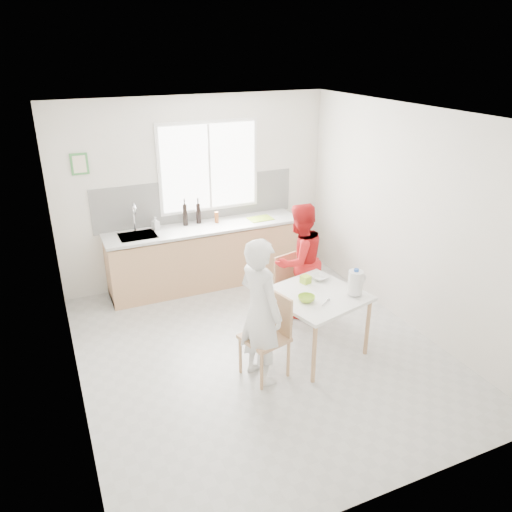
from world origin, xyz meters
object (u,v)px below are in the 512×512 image
Objects in this scene: person_red at (299,261)px; bowl_white at (319,277)px; chair_left at (269,332)px; bowl_green at (306,298)px; dining_table at (316,300)px; person_white at (260,311)px; wine_bottle_a at (185,215)px; milk_jug at (356,282)px; chair_far at (290,283)px; wine_bottle_b at (198,213)px.

bowl_white is at bearing 74.19° from person_red.
person_red is at bearing 124.16° from chair_left.
dining_table is at bearing 28.49° from bowl_green.
person_white is 5.02× the size of wine_bottle_a.
milk_jug is 2.80m from wine_bottle_a.
chair_left reaches higher than bowl_white.
dining_table is 0.49m from milk_jug.
wine_bottle_a reaches higher than bowl_green.
wine_bottle_b is (-0.75, 1.47, 0.62)m from chair_far.
bowl_green is 0.59m from milk_jug.
chair_far is 4.34× the size of bowl_green.
milk_jug is (0.38, -0.19, 0.24)m from dining_table.
person_white reaches higher than chair_left.
dining_table is 3.92× the size of wine_bottle_b.
bowl_green is 0.64× the size of milk_jug.
person_red is at bearing 83.39° from milk_jug.
bowl_green reaches higher than bowl_white.
wine_bottle_a is at bearing -68.88° from person_red.
milk_jug is (0.14, -1.04, 0.14)m from person_red.
chair_far is at bearing -27.19° from person_red.
dining_table is at bearing -113.31° from chair_far.
person_red is 8.03× the size of bowl_green.
chair_left is at bearing -90.00° from person_white.
chair_left is at bearing -151.23° from bowl_white.
milk_jug reaches higher than chair_far.
chair_left is 1.31m from chair_far.
dining_table is 1.26× the size of chair_left.
bowl_white is at bearing -77.26° from person_white.
wine_bottle_a is at bearing -13.63° from person_white.
dining_table is 3.68× the size of wine_bottle_a.
bowl_white is 0.73× the size of milk_jug.
person_red is 1.85m from wine_bottle_a.
bowl_green is at bearing -75.32° from wine_bottle_a.
wine_bottle_a reaches higher than milk_jug.
bowl_white is 0.55m from milk_jug.
person_red reaches higher than chair_left.
person_white is 2.55m from wine_bottle_a.
chair_left is 1.38m from person_red.
person_white is 2.56m from wine_bottle_b.
chair_left reaches higher than chair_far.
wine_bottle_b is at bearing 164.55° from chair_left.
person_white reaches higher than bowl_green.
chair_left is 2.57m from wine_bottle_b.
bowl_green is at bearing 156.21° from milk_jug.
wine_bottle_a is 1.07× the size of wine_bottle_b.
wine_bottle_b is (-0.84, 2.02, 0.30)m from bowl_white.
chair_left is 3.10× the size of wine_bottle_b.
person_white is 1.47m from person_red.
chair_far is at bearing 128.28° from chair_left.
wine_bottle_b is (-0.61, 2.34, 0.40)m from dining_table.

